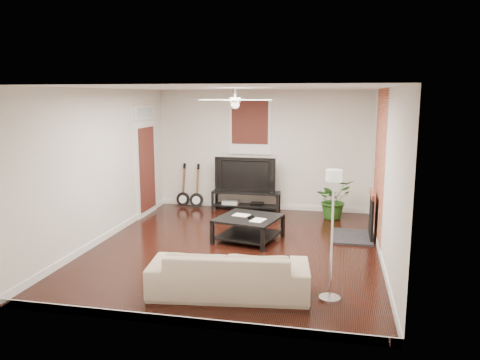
# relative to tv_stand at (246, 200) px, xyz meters

# --- Properties ---
(room) EXTENTS (5.01, 6.01, 2.81)m
(room) POSITION_rel_tv_stand_xyz_m (0.35, -2.78, 1.18)
(room) COLOR black
(room) RESTS_ON ground
(brick_accent) EXTENTS (0.02, 2.20, 2.80)m
(brick_accent) POSITION_rel_tv_stand_xyz_m (2.84, -1.78, 1.18)
(brick_accent) COLOR #A14534
(brick_accent) RESTS_ON floor
(fireplace) EXTENTS (0.80, 1.10, 0.92)m
(fireplace) POSITION_rel_tv_stand_xyz_m (2.55, -1.78, 0.24)
(fireplace) COLOR black
(fireplace) RESTS_ON floor
(window_back) EXTENTS (1.00, 0.06, 1.30)m
(window_back) POSITION_rel_tv_stand_xyz_m (0.05, 0.19, 1.73)
(window_back) COLOR #35130E
(window_back) RESTS_ON wall_back
(door_left) EXTENTS (0.08, 1.00, 2.50)m
(door_left) POSITION_rel_tv_stand_xyz_m (-2.11, -0.88, 1.03)
(door_left) COLOR white
(door_left) RESTS_ON wall_left
(tv_stand) EXTENTS (1.59, 0.42, 0.45)m
(tv_stand) POSITION_rel_tv_stand_xyz_m (0.00, 0.00, 0.00)
(tv_stand) COLOR black
(tv_stand) RESTS_ON floor
(tv) EXTENTS (1.42, 0.19, 0.82)m
(tv) POSITION_rel_tv_stand_xyz_m (0.00, 0.02, 0.63)
(tv) COLOR black
(tv) RESTS_ON tv_stand
(coffee_table) EXTENTS (1.28, 1.28, 0.45)m
(coffee_table) POSITION_rel_tv_stand_xyz_m (0.50, -2.33, 0.00)
(coffee_table) COLOR black
(coffee_table) RESTS_ON floor
(sofa) EXTENTS (2.24, 1.10, 0.63)m
(sofa) POSITION_rel_tv_stand_xyz_m (0.70, -4.76, 0.09)
(sofa) COLOR #BFA78F
(sofa) RESTS_ON floor
(floor_lamp) EXTENTS (0.32, 0.32, 1.76)m
(floor_lamp) POSITION_rel_tv_stand_xyz_m (2.05, -4.66, 0.66)
(floor_lamp) COLOR silver
(floor_lamp) RESTS_ON floor
(potted_plant) EXTENTS (1.02, 1.02, 0.86)m
(potted_plant) POSITION_rel_tv_stand_xyz_m (2.03, -0.39, 0.21)
(potted_plant) COLOR #215017
(potted_plant) RESTS_ON floor
(guitar_left) EXTENTS (0.34, 0.25, 1.07)m
(guitar_left) POSITION_rel_tv_stand_xyz_m (-1.55, -0.03, 0.31)
(guitar_left) COLOR black
(guitar_left) RESTS_ON floor
(guitar_right) EXTENTS (0.34, 0.25, 1.07)m
(guitar_right) POSITION_rel_tv_stand_xyz_m (-1.20, -0.06, 0.31)
(guitar_right) COLOR black
(guitar_right) RESTS_ON floor
(ceiling_fan) EXTENTS (1.24, 1.24, 0.32)m
(ceiling_fan) POSITION_rel_tv_stand_xyz_m (0.35, -2.78, 2.38)
(ceiling_fan) COLOR white
(ceiling_fan) RESTS_ON ceiling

